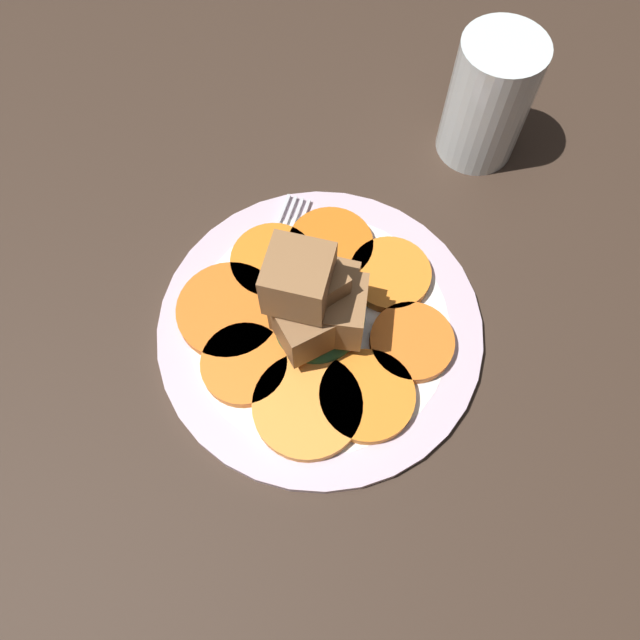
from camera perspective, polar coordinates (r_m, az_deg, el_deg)
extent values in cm
cube|color=#38281E|center=(55.65, 0.00, -1.33)|extent=(120.00, 120.00, 2.00)
cylinder|color=silver|center=(54.27, 0.00, -0.70)|extent=(28.14, 28.14, 1.00)
cylinder|color=white|center=(54.23, 0.00, -0.68)|extent=(22.51, 22.51, 1.00)
cylinder|color=orange|center=(53.07, 8.39, -2.01)|extent=(7.12, 7.12, 1.07)
cylinder|color=orange|center=(55.68, 6.42, 4.18)|extent=(7.23, 7.23, 1.07)
cylinder|color=orange|center=(56.82, 0.97, 6.82)|extent=(7.73, 7.73, 1.07)
cylinder|color=orange|center=(56.13, -4.33, 5.36)|extent=(7.54, 7.54, 1.07)
cylinder|color=orange|center=(54.27, -8.30, 0.85)|extent=(9.04, 9.04, 1.07)
cylinder|color=orange|center=(52.15, -6.94, -4.06)|extent=(7.20, 7.20, 1.07)
cylinder|color=orange|center=(50.64, -1.15, -7.86)|extent=(8.93, 8.93, 1.07)
cylinder|color=orange|center=(51.02, 4.32, -6.93)|extent=(7.82, 7.82, 1.07)
ellipsoid|color=#2D6033|center=(52.72, 0.00, 0.04)|extent=(8.30, 7.47, 2.20)
cube|color=brown|center=(49.73, -1.48, 1.72)|extent=(5.44, 5.44, 4.52)
cube|color=olive|center=(50.00, 0.20, 2.51)|extent=(5.80, 5.80, 4.64)
cube|color=brown|center=(48.96, -1.43, -0.24)|extent=(6.09, 6.09, 4.47)
cube|color=olive|center=(49.18, 1.23, 0.68)|extent=(6.26, 6.26, 4.72)
cube|color=olive|center=(47.38, -0.06, 3.71)|extent=(4.49, 4.49, 3.41)
cube|color=olive|center=(45.29, -1.99, 3.75)|extent=(5.87, 5.87, 4.66)
cube|color=silver|center=(54.15, -6.08, 0.35)|extent=(12.57, 4.38, 0.40)
cube|color=silver|center=(57.18, -3.68, 6.57)|extent=(2.09, 2.63, 0.40)
cube|color=silver|center=(59.02, -3.60, 9.41)|extent=(4.92, 1.61, 0.40)
cube|color=silver|center=(58.88, -2.97, 9.26)|extent=(4.92, 1.61, 0.40)
cube|color=silver|center=(58.74, -2.35, 9.11)|extent=(4.92, 1.61, 0.40)
cube|color=silver|center=(58.61, -1.72, 8.95)|extent=(4.92, 1.61, 0.40)
cylinder|color=silver|center=(63.04, 15.15, 18.85)|extent=(7.70, 7.70, 12.48)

